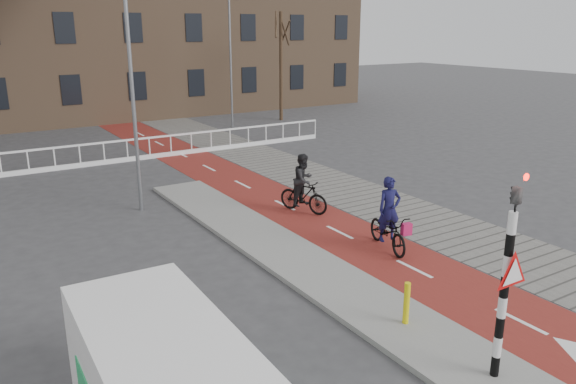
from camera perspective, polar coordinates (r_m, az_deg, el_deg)
ground at (r=11.99m, az=14.29°, el=-12.54°), size 120.00×120.00×0.00m
bike_lane at (r=20.25m, az=-3.33°, el=0.11°), size 2.50×60.00×0.01m
sidewalk at (r=21.68m, az=3.15°, el=1.23°), size 3.00×60.00×0.01m
curb_island at (r=14.31m, az=0.66°, el=-6.77°), size 1.80×16.00×0.12m
traffic_signal at (r=9.57m, az=21.40°, el=-7.65°), size 0.80×0.80×3.68m
bollard at (r=11.35m, az=11.95°, el=-10.98°), size 0.12×0.12×0.86m
cyclist_near at (r=15.05m, az=10.17°, el=-3.35°), size 1.10×2.00×1.97m
cyclist_far at (r=17.71m, az=1.59°, el=0.38°), size 1.14×1.81×1.90m
railing at (r=24.79m, az=-24.84°, el=2.38°), size 28.00×0.10×0.99m
tree_right at (r=35.36m, az=-0.71°, el=12.58°), size 0.22×0.22×6.55m
streetlight_near at (r=17.97m, az=-15.50°, el=9.38°), size 0.12×0.12×7.33m
streetlight_right at (r=32.99m, az=-5.84°, el=12.82°), size 0.12×0.12×7.26m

